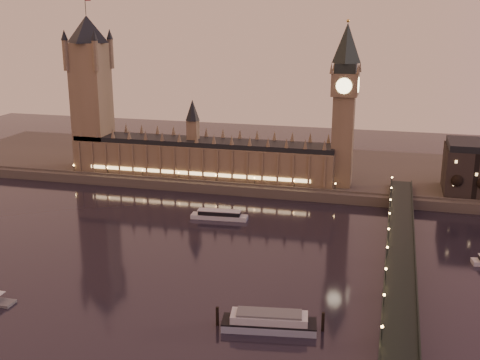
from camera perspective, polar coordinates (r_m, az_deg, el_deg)
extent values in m
plane|color=black|center=(293.67, -3.51, -7.28)|extent=(700.00, 700.00, 0.00)
cube|color=#423D35|center=(439.57, 6.92, 0.89)|extent=(560.00, 130.00, 6.00)
cube|color=brown|center=(409.64, -3.63, 1.90)|extent=(180.00, 26.00, 22.00)
cube|color=black|center=(406.83, -3.66, 3.62)|extent=(180.00, 22.00, 3.20)
cube|color=#FFCC7F|center=(398.75, -4.22, 0.61)|extent=(153.00, 0.25, 2.20)
cube|color=brown|center=(434.68, -13.84, 6.72)|extent=(22.00, 22.00, 88.00)
cone|color=black|center=(430.02, -14.32, 13.70)|extent=(31.68, 31.68, 18.00)
cylinder|color=black|center=(429.88, -14.45, 15.70)|extent=(0.44, 0.44, 12.00)
cube|color=brown|center=(387.12, 9.69, 3.63)|extent=(13.00, 13.00, 58.00)
cube|color=brown|center=(381.36, 9.94, 8.92)|extent=(16.00, 16.00, 14.00)
cylinder|color=#FFEAA5|center=(373.26, 9.83, 8.78)|extent=(9.60, 0.35, 9.60)
cylinder|color=#FFEAA5|center=(382.12, 8.70, 8.99)|extent=(0.35, 9.60, 9.60)
cube|color=black|center=(380.35, 10.01, 10.42)|extent=(13.00, 13.00, 6.00)
cone|color=black|center=(379.32, 10.12, 12.67)|extent=(17.68, 17.68, 24.00)
sphere|color=gold|center=(378.91, 10.22, 14.63)|extent=(2.00, 2.00, 2.00)
cube|color=black|center=(277.85, 14.97, -7.40)|extent=(13.00, 260.00, 2.00)
cube|color=black|center=(277.21, 13.68, -7.03)|extent=(0.60, 260.00, 1.00)
cube|color=black|center=(277.50, 16.30, -7.20)|extent=(0.60, 260.00, 1.00)
cylinder|color=black|center=(381.99, 19.93, -1.03)|extent=(0.70, 0.70, 9.45)
sphere|color=black|center=(380.68, 19.99, -0.32)|extent=(6.30, 6.30, 6.30)
cube|color=silver|center=(344.47, -1.98, -3.51)|extent=(32.84, 9.39, 2.38)
cube|color=black|center=(343.69, -1.98, -3.14)|extent=(24.34, 7.51, 2.38)
cube|color=silver|center=(343.24, -1.98, -2.92)|extent=(25.01, 7.84, 0.43)
cube|color=#8E9CB4|center=(230.90, 2.77, -13.64)|extent=(36.21, 14.95, 2.86)
cube|color=black|center=(230.07, 2.78, -13.27)|extent=(36.21, 14.95, 0.55)
cube|color=silver|center=(229.25, 2.78, -12.90)|extent=(29.53, 12.89, 2.86)
cube|color=#595B5E|center=(228.39, 2.79, -12.50)|extent=(25.03, 11.16, 0.77)
cylinder|color=black|center=(232.40, -2.16, -12.77)|extent=(1.21, 1.21, 7.47)
cylinder|color=black|center=(230.56, 7.87, -13.17)|extent=(1.21, 1.21, 7.47)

